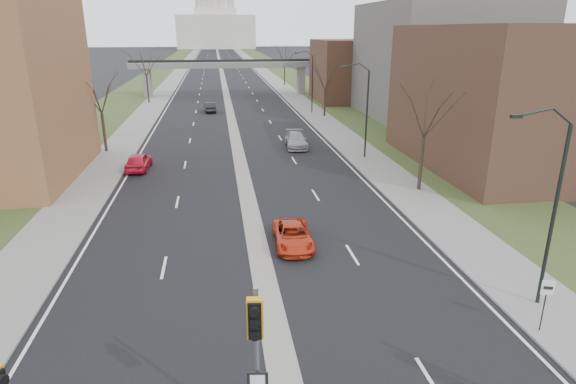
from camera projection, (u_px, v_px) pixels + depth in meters
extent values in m
cube|color=black|center=(221.00, 67.00, 154.70)|extent=(20.00, 600.00, 0.01)
cube|color=gray|center=(221.00, 67.00, 154.70)|extent=(1.20, 600.00, 0.02)
cube|color=gray|center=(258.00, 67.00, 156.35)|extent=(4.00, 600.00, 0.12)
cube|color=gray|center=(183.00, 68.00, 153.01)|extent=(4.00, 600.00, 0.12)
cube|color=#30431E|center=(276.00, 67.00, 157.18)|extent=(8.00, 600.00, 0.10)
cube|color=#30431E|center=(163.00, 68.00, 152.18)|extent=(8.00, 600.00, 0.10)
cube|color=#4D3324|center=(517.00, 98.00, 41.81)|extent=(16.00, 20.00, 12.00)
cube|color=#615F59|center=(440.00, 62.00, 64.37)|extent=(18.00, 22.00, 15.00)
cube|color=#4D3324|center=(358.00, 71.00, 81.20)|extent=(14.00, 14.00, 10.00)
cube|color=slate|center=(148.00, 83.00, 86.38)|extent=(1.20, 2.50, 5.00)
cube|color=slate|center=(301.00, 81.00, 90.26)|extent=(1.20, 2.50, 5.00)
cube|color=slate|center=(225.00, 65.00, 87.36)|extent=(34.00, 3.00, 1.00)
cube|color=black|center=(225.00, 61.00, 87.13)|extent=(34.00, 0.15, 0.50)
cube|color=silver|center=(216.00, 32.00, 310.75)|extent=(48.00, 42.00, 20.00)
cube|color=silver|center=(215.00, 12.00, 306.90)|extent=(26.00, 26.00, 5.00)
cylinder|color=black|center=(553.00, 219.00, 20.11)|extent=(0.16, 0.16, 8.00)
cube|color=black|center=(518.00, 116.00, 18.40)|extent=(0.45, 0.18, 0.14)
cylinder|color=black|center=(367.00, 115.00, 44.47)|extent=(0.16, 0.16, 8.00)
cube|color=black|center=(344.00, 67.00, 42.75)|extent=(0.45, 0.18, 0.14)
cylinder|color=black|center=(312.00, 85.00, 68.83)|extent=(0.16, 0.16, 8.00)
cube|color=black|center=(297.00, 53.00, 67.11)|extent=(0.45, 0.18, 0.14)
cylinder|color=#382B21|center=(104.00, 133.00, 47.33)|extent=(0.28, 0.28, 3.75)
cylinder|color=#382B21|center=(148.00, 89.00, 79.10)|extent=(0.28, 0.28, 4.25)
cylinder|color=#382B21|center=(421.00, 164.00, 35.91)|extent=(0.28, 0.28, 4.00)
cylinder|color=#382B21|center=(325.00, 103.00, 66.91)|extent=(0.28, 0.28, 3.50)
cylinder|color=#382B21|center=(285.00, 75.00, 104.26)|extent=(0.28, 0.28, 4.25)
cylinder|color=gray|center=(258.00, 370.00, 13.46)|extent=(0.14, 0.14, 5.20)
cube|color=#CA860B|center=(255.00, 318.00, 12.34)|extent=(0.47, 0.45, 1.15)
cube|color=black|center=(258.00, 378.00, 13.55)|extent=(0.60, 0.12, 0.60)
cylinder|color=black|center=(543.00, 309.00, 19.10)|extent=(0.05, 0.05, 1.94)
cube|color=silver|center=(548.00, 287.00, 18.79)|extent=(0.47, 0.18, 0.62)
imported|color=red|center=(139.00, 161.00, 41.76)|extent=(2.02, 4.54, 1.52)
imported|color=black|center=(210.00, 107.00, 71.15)|extent=(1.87, 4.45, 1.43)
imported|color=red|center=(293.00, 235.00, 27.09)|extent=(2.21, 4.52, 1.24)
imported|color=gray|center=(296.00, 140.00, 49.76)|extent=(2.47, 5.33, 1.51)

